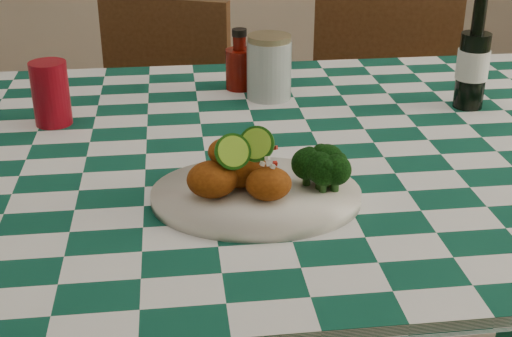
{
  "coord_description": "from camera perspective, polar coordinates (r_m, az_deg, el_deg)",
  "views": [
    {
      "loc": [
        -0.15,
        -1.15,
        1.29
      ],
      "look_at": [
        -0.04,
        -0.2,
        0.84
      ],
      "focal_mm": 50.0,
      "sensor_mm": 36.0,
      "label": 1
    }
  ],
  "objects": [
    {
      "name": "red_tumbler",
      "position": [
        1.41,
        -16.1,
        5.79
      ],
      "size": [
        0.09,
        0.09,
        0.12
      ],
      "primitive_type": "cylinder",
      "rotation": [
        0.0,
        0.0,
        0.36
      ],
      "color": "maroon",
      "rests_on": "dining_table"
    },
    {
      "name": "beer_bottle",
      "position": [
        1.5,
        17.05,
        8.76
      ],
      "size": [
        0.07,
        0.07,
        0.22
      ],
      "primitive_type": null,
      "rotation": [
        0.0,
        0.0,
        0.16
      ],
      "color": "black",
      "rests_on": "dining_table"
    },
    {
      "name": "plate",
      "position": [
        1.08,
        0.0,
        -2.2
      ],
      "size": [
        0.34,
        0.28,
        0.02
      ],
      "primitive_type": null,
      "rotation": [
        0.0,
        0.0,
        -0.11
      ],
      "color": "silver",
      "rests_on": "dining_table"
    },
    {
      "name": "broccoli_side",
      "position": [
        1.09,
        5.01,
        0.21
      ],
      "size": [
        0.08,
        0.08,
        0.06
      ],
      "primitive_type": null,
      "color": "black",
      "rests_on": "plate"
    },
    {
      "name": "ketchup_bottle",
      "position": [
        1.56,
        -1.32,
        8.74
      ],
      "size": [
        0.07,
        0.07,
        0.13
      ],
      "primitive_type": null,
      "rotation": [
        0.0,
        0.0,
        0.08
      ],
      "color": "#630C04",
      "rests_on": "dining_table"
    },
    {
      "name": "dining_table",
      "position": [
        1.47,
        0.42,
        -12.51
      ],
      "size": [
        1.66,
        1.06,
        0.79
      ],
      "primitive_type": null,
      "color": "#0D4634",
      "rests_on": "ground"
    },
    {
      "name": "fried_chicken_pile",
      "position": [
        1.06,
        -0.73,
        0.4
      ],
      "size": [
        0.14,
        0.11,
        0.09
      ],
      "primitive_type": null,
      "color": "#8E410D",
      "rests_on": "plate"
    },
    {
      "name": "mason_jar",
      "position": [
        1.5,
        1.05,
        8.13
      ],
      "size": [
        0.1,
        0.1,
        0.13
      ],
      "primitive_type": null,
      "rotation": [
        0.0,
        0.0,
        -0.15
      ],
      "color": "#B2BCBA",
      "rests_on": "dining_table"
    },
    {
      "name": "wooden_chair_left",
      "position": [
        2.1,
        -8.64,
        0.73
      ],
      "size": [
        0.52,
        0.53,
        0.87
      ],
      "primitive_type": null,
      "rotation": [
        0.0,
        0.0,
        -0.38
      ],
      "color": "#472814",
      "rests_on": "ground"
    },
    {
      "name": "wooden_chair_right",
      "position": [
        2.15,
        9.32,
        3.03
      ],
      "size": [
        0.6,
        0.61,
        0.98
      ],
      "primitive_type": null,
      "rotation": [
        0.0,
        0.0,
        -0.4
      ],
      "color": "#472814",
      "rests_on": "ground"
    }
  ]
}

